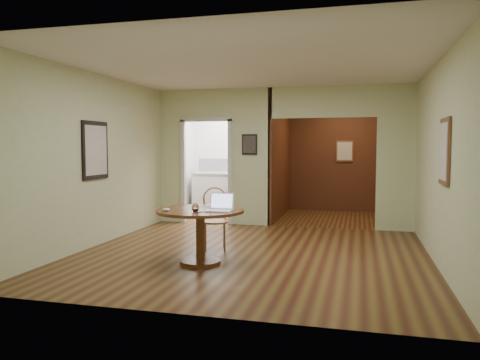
% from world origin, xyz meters
% --- Properties ---
extents(floor, '(5.00, 5.00, 0.00)m').
position_xyz_m(floor, '(0.00, 0.00, 0.00)').
color(floor, '#421F13').
rests_on(floor, ground).
extents(room_shell, '(5.20, 7.50, 5.00)m').
position_xyz_m(room_shell, '(-0.47, 3.10, 1.29)').
color(room_shell, white).
rests_on(room_shell, ground).
extents(dining_table, '(1.16, 1.16, 0.73)m').
position_xyz_m(dining_table, '(-0.53, -0.66, 0.54)').
color(dining_table, brown).
rests_on(dining_table, ground).
extents(chair, '(0.50, 0.50, 0.94)m').
position_xyz_m(chair, '(-0.61, 0.24, 0.52)').
color(chair, '#B06F3E').
rests_on(chair, ground).
extents(open_laptop, '(0.33, 0.28, 0.23)m').
position_xyz_m(open_laptop, '(-0.24, -0.72, 0.79)').
color(open_laptop, white).
rests_on(open_laptop, dining_table).
extents(closed_laptop, '(0.30, 0.19, 0.02)m').
position_xyz_m(closed_laptop, '(-0.41, -0.36, 0.74)').
color(closed_laptop, '#B1B1B6').
rests_on(closed_laptop, dining_table).
extents(mouse, '(0.11, 0.07, 0.04)m').
position_xyz_m(mouse, '(-0.90, -0.94, 0.75)').
color(mouse, white).
rests_on(mouse, dining_table).
extents(wine_glass, '(0.10, 0.10, 0.11)m').
position_xyz_m(wine_glass, '(-0.51, -0.91, 0.78)').
color(wine_glass, white).
rests_on(wine_glass, dining_table).
extents(pen, '(0.12, 0.05, 0.01)m').
position_xyz_m(pen, '(-0.47, -0.95, 0.73)').
color(pen, '#0B0C52').
rests_on(pen, dining_table).
extents(kitchen_cabinet, '(2.06, 0.60, 0.94)m').
position_xyz_m(kitchen_cabinet, '(-1.35, 4.20, 0.47)').
color(kitchen_cabinet, silver).
rests_on(kitchen_cabinet, ground).
extents(grocery_bag, '(0.40, 0.37, 0.32)m').
position_xyz_m(grocery_bag, '(-0.90, 4.20, 1.10)').
color(grocery_bag, '#BBB189').
rests_on(grocery_bag, kitchen_cabinet).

